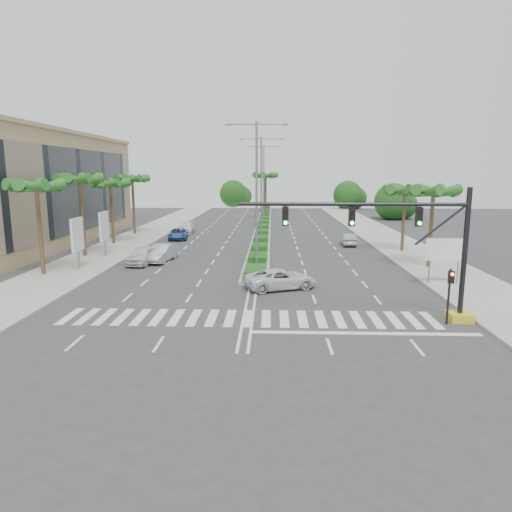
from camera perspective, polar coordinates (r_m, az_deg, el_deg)
The scene contains 28 objects.
ground at distance 25.42m, azimuth -1.00°, elevation -7.80°, with size 160.00×160.00×0.00m, color #333335.
footpath_right at distance 46.92m, azimuth 19.23°, elevation 0.15°, with size 6.00×120.00×0.15m, color gray.
footpath_left at distance 47.74m, azimuth -18.22°, elevation 0.38°, with size 6.00×120.00×0.15m, color gray.
median at distance 69.57m, azimuth 0.94°, elevation 3.91°, with size 2.20×75.00×0.20m, color gray.
median_grass at distance 69.55m, azimuth 0.94°, elevation 4.01°, with size 1.80×75.00×0.04m, color #23561D.
building at distance 57.09m, azimuth -26.78°, elevation 7.34°, with size 12.00×36.00×12.00m, color tan.
signal_gantry at distance 25.79m, azimuth 20.01°, elevation -0.24°, with size 12.60×1.20×7.20m.
pedestrian_signal at distance 25.90m, azimuth 23.07°, elevation -3.61°, with size 0.28×0.36×3.00m.
direction_sign at distance 34.78m, azimuth 22.54°, elevation 0.52°, with size 2.70×0.11×3.40m.
billboard_near at distance 39.73m, azimuth -21.44°, elevation 2.47°, with size 0.18×2.10×4.35m.
billboard_far at distance 45.25m, azimuth -18.46°, elevation 3.54°, with size 0.18×2.10×4.35m.
palm_left_near at distance 38.49m, azimuth -25.75°, elevation 7.51°, with size 4.57×4.68×7.55m.
palm_left_mid at distance 45.72m, azimuth -21.13°, elevation 8.62°, with size 4.57×4.68×7.95m.
palm_left_far at distance 53.20m, azimuth -17.72°, elevation 8.34°, with size 4.57×4.68×7.35m.
palm_left_end at distance 60.78m, azimuth -15.20°, elevation 9.03°, with size 4.57×4.68×7.75m.
palm_right_near at distance 40.38m, azimuth 21.29°, elevation 7.23°, with size 4.57×4.68×7.05m.
palm_right_far at distance 48.01m, azimuth 18.14°, elevation 7.46°, with size 4.57×4.68×6.75m.
palm_median_a at distance 79.13m, azimuth 1.10°, elevation 9.82°, with size 4.57×4.68×8.05m.
palm_median_b at distance 94.13m, azimuth 1.25°, elevation 9.91°, with size 4.57×4.68×8.05m.
streetlight_near at distance 38.15m, azimuth 0.08°, elevation 8.69°, with size 5.10×0.25×12.00m.
streetlight_mid at distance 54.14m, azimuth 0.66°, elevation 9.18°, with size 5.10×0.25×12.00m.
streetlight_far at distance 70.13m, azimuth 0.97°, elevation 9.45°, with size 5.10×0.25×12.00m.
car_parked_a at distance 41.27m, azimuth -13.93°, elevation 0.08°, with size 1.83×4.56×1.55m, color silver.
car_parked_b at distance 42.11m, azimuth -11.74°, elevation 0.36°, with size 1.62×4.65×1.53m, color #BCBDC2.
car_parked_c at distance 55.90m, azimuth -9.70°, elevation 2.75°, with size 2.17×4.71×1.31m, color #2E538D.
car_parked_d at distance 61.47m, azimuth -8.71°, elevation 3.49°, with size 1.94×4.78×1.39m, color white.
car_crossing at distance 31.59m, azimuth 3.09°, elevation -2.88°, with size 2.30×4.98×1.39m, color silver.
car_right at distance 51.58m, azimuth 11.53°, elevation 2.07°, with size 1.42×4.07×1.34m, color #A2A1A6.
Camera 1 is at (1.29, -24.11, 7.93)m, focal length 32.00 mm.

